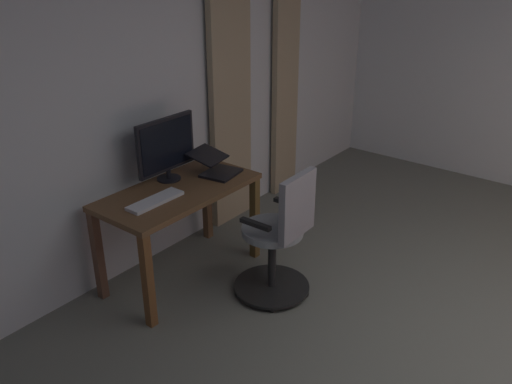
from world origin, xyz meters
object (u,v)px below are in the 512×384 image
at_px(desk, 179,203).
at_px(computer_monitor, 166,147).
at_px(office_chair, 279,240).
at_px(laptop, 216,166).
at_px(computer_keyboard, 155,201).

height_order(desk, computer_monitor, computer_monitor).
bearing_deg(office_chair, laptop, 77.81).
bearing_deg(laptop, computer_keyboard, -7.89).
relative_size(desk, computer_monitor, 2.26).
bearing_deg(office_chair, computer_monitor, 99.40).
bearing_deg(desk, computer_keyboard, 8.66).
relative_size(desk, office_chair, 1.23).
height_order(computer_monitor, computer_keyboard, computer_monitor).
bearing_deg(desk, office_chair, 109.01).
relative_size(computer_keyboard, laptop, 1.08).
relative_size(computer_monitor, laptop, 1.36).
relative_size(office_chair, laptop, 2.49).
height_order(computer_keyboard, laptop, laptop).
bearing_deg(computer_keyboard, office_chair, 126.27).
bearing_deg(laptop, office_chair, 69.58).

